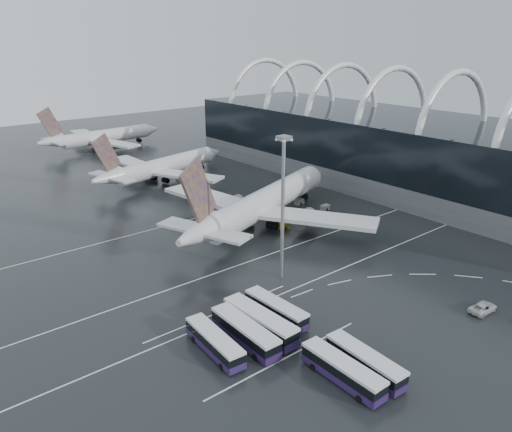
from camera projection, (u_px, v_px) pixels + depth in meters
ground at (321, 270)px, 96.14m from camera, size 420.00×420.00×0.00m
terminal at (421, 152)px, 143.53m from camera, size 42.00×160.00×34.90m
lane_marking_near at (329, 274)px, 94.69m from camera, size 120.00×0.25×0.01m
lane_marking_mid at (280, 251)px, 104.84m from camera, size 120.00×0.25×0.01m
lane_marking_far at (205, 216)px, 125.15m from camera, size 120.00×0.25×0.01m
bus_bay_line_south at (286, 358)px, 70.22m from camera, size 28.00×0.25×0.01m
bus_bay_line_north at (220, 312)px, 81.82m from camera, size 28.00×0.25×0.01m
airliner_main at (262, 204)px, 116.75m from camera, size 62.08×53.85×21.65m
airliner_gate_b at (161, 167)px, 152.72m from camera, size 51.03×45.17×17.85m
airliner_gate_c at (101, 137)px, 196.34m from camera, size 51.17×47.07×18.22m
bus_row_near_a at (215, 342)px, 70.94m from camera, size 3.71×12.48×3.03m
bus_row_near_b at (245, 332)px, 73.08m from camera, size 3.54×13.54×3.31m
bus_row_near_c at (260, 321)px, 75.61m from camera, size 3.64×14.09×3.45m
bus_row_near_d at (276, 309)px, 79.45m from camera, size 3.17×12.33×3.02m
bus_row_far_b at (343, 370)px, 64.93m from camera, size 3.19×12.68×3.11m
bus_row_far_c at (365, 361)px, 66.80m from camera, size 3.49×12.46×3.03m
van_curve_a at (483, 308)px, 81.60m from camera, size 5.68×2.85×1.54m
floodlight_mast at (283, 192)px, 87.72m from camera, size 2.05×2.05×26.70m
gse_cart_belly_a at (302, 220)px, 120.79m from camera, size 2.13×1.26×1.16m
gse_cart_belly_b at (299, 202)px, 133.53m from camera, size 2.51×1.48×1.37m
gse_cart_belly_c at (284, 226)px, 116.67m from camera, size 2.33×1.38×1.27m
gse_cart_belly_d at (325, 207)px, 129.08m from camera, size 2.43×1.44×1.33m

